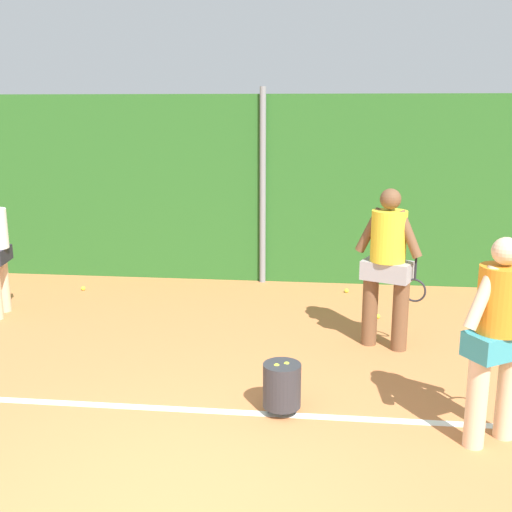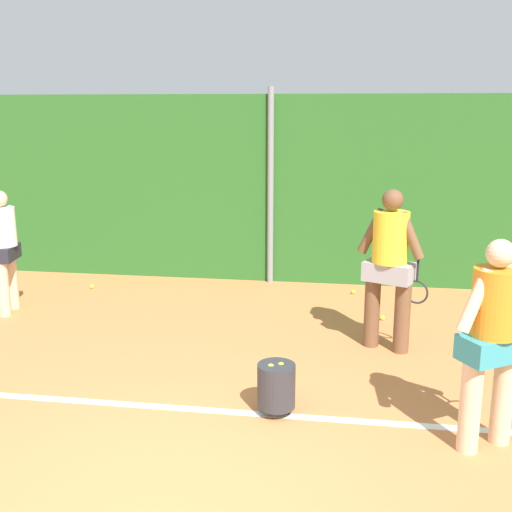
% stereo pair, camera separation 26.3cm
% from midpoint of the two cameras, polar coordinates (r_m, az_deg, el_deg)
% --- Properties ---
extents(ground_plane, '(27.83, 27.83, 0.00)m').
position_cam_midpoint_polar(ground_plane, '(6.37, -2.60, -12.91)').
color(ground_plane, '#C67542').
extents(hedge_fence_backdrop, '(18.09, 0.25, 3.04)m').
position_cam_midpoint_polar(hedge_fence_backdrop, '(10.23, 2.20, 6.09)').
color(hedge_fence_backdrop, '#286023').
rests_on(hedge_fence_backdrop, ground_plane).
extents(fence_post_center, '(0.10, 0.10, 3.15)m').
position_cam_midpoint_polar(fence_post_center, '(10.05, 2.09, 6.28)').
color(fence_post_center, gray).
rests_on(fence_post_center, ground_plane).
extents(court_baseline_paint, '(13.22, 0.10, 0.01)m').
position_cam_midpoint_polar(court_baseline_paint, '(6.14, -3.08, -13.94)').
color(court_baseline_paint, white).
rests_on(court_baseline_paint, ground_plane).
extents(player_foreground_near, '(0.69, 0.56, 1.81)m').
position_cam_midpoint_polar(player_foreground_near, '(5.55, 22.21, -6.65)').
color(player_foreground_near, beige).
rests_on(player_foreground_near, ground_plane).
extents(player_midcourt, '(0.83, 0.53, 1.93)m').
position_cam_midpoint_polar(player_midcourt, '(7.43, 13.16, -0.50)').
color(player_midcourt, brown).
rests_on(player_midcourt, ground_plane).
extents(player_backcourt_far, '(0.38, 0.72, 1.73)m').
position_cam_midpoint_polar(player_backcourt_far, '(9.26, -21.39, 0.95)').
color(player_backcourt_far, beige).
rests_on(player_backcourt_far, ground_plane).
extents(ball_hopper, '(0.36, 0.36, 0.51)m').
position_cam_midpoint_polar(ball_hopper, '(5.96, 3.16, -11.76)').
color(ball_hopper, '#2D2D33').
rests_on(ball_hopper, ground_plane).
extents(tennis_ball_4, '(0.07, 0.07, 0.07)m').
position_cam_midpoint_polar(tennis_ball_4, '(8.46, 20.98, -6.78)').
color(tennis_ball_4, '#CCDB33').
rests_on(tennis_ball_4, ground_plane).
extents(tennis_ball_5, '(0.07, 0.07, 0.07)m').
position_cam_midpoint_polar(tennis_ball_5, '(8.72, 12.37, -5.57)').
color(tennis_ball_5, '#CCDB33').
rests_on(tennis_ball_5, ground_plane).
extents(tennis_ball_7, '(0.07, 0.07, 0.07)m').
position_cam_midpoint_polar(tennis_ball_7, '(9.84, 9.68, -3.25)').
color(tennis_ball_7, '#CCDB33').
rests_on(tennis_ball_7, ground_plane).
extents(tennis_ball_9, '(0.07, 0.07, 0.07)m').
position_cam_midpoint_polar(tennis_ball_9, '(10.29, -14.13, -2.74)').
color(tennis_ball_9, '#CCDB33').
rests_on(tennis_ball_9, ground_plane).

